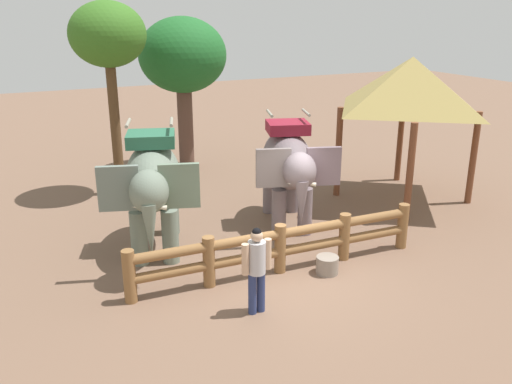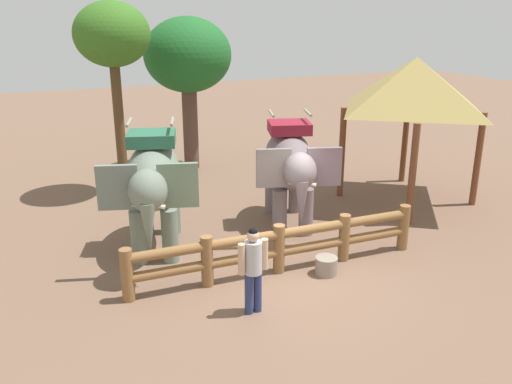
% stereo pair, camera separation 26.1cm
% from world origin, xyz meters
% --- Properties ---
extents(ground_plane, '(60.00, 60.00, 0.00)m').
position_xyz_m(ground_plane, '(0.00, 0.00, 0.00)').
color(ground_plane, brown).
extents(log_fence, '(6.42, 0.46, 1.05)m').
position_xyz_m(log_fence, '(0.00, 0.29, 0.60)').
color(log_fence, brown).
rests_on(log_fence, ground).
extents(elephant_near_left, '(2.37, 3.52, 2.95)m').
position_xyz_m(elephant_near_left, '(-2.05, 2.36, 1.66)').
color(elephant_near_left, slate).
rests_on(elephant_near_left, ground).
extents(elephant_center, '(2.34, 3.42, 2.87)m').
position_xyz_m(elephant_center, '(1.36, 2.46, 1.61)').
color(elephant_center, slate).
rests_on(elephant_center, ground).
extents(tourist_woman_in_black, '(0.58, 0.34, 1.64)m').
position_xyz_m(tourist_woman_in_black, '(-1.12, -0.94, 0.95)').
color(tourist_woman_in_black, navy).
rests_on(tourist_woman_in_black, ground).
extents(thatched_shelter, '(4.04, 4.04, 4.01)m').
position_xyz_m(thatched_shelter, '(5.29, 2.84, 3.27)').
color(thatched_shelter, brown).
rests_on(thatched_shelter, ground).
extents(tree_far_left, '(2.09, 2.09, 5.45)m').
position_xyz_m(tree_far_left, '(-1.93, 6.79, 4.46)').
color(tree_far_left, '#523921').
rests_on(tree_far_left, ground).
extents(tree_back_center, '(2.85, 2.85, 5.01)m').
position_xyz_m(tree_back_center, '(0.72, 8.54, 3.71)').
color(tree_back_center, brown).
rests_on(tree_back_center, ground).
extents(feed_bucket, '(0.47, 0.47, 0.37)m').
position_xyz_m(feed_bucket, '(0.86, -0.19, 0.19)').
color(feed_bucket, gray).
rests_on(feed_bucket, ground).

